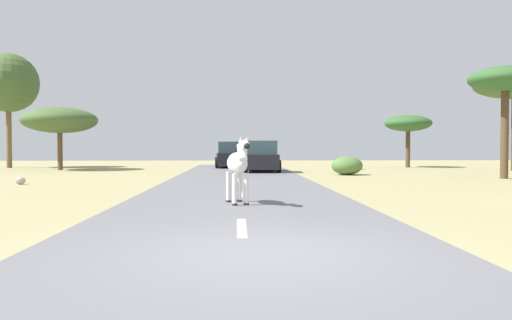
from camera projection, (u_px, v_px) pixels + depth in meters
ground_plane at (262, 256)px, 6.54m from camera, size 90.00×90.00×0.00m
road at (243, 254)px, 6.53m from camera, size 6.00×64.00×0.05m
lane_markings at (244, 271)px, 5.53m from camera, size 0.16×56.00×0.01m
zebra_0 at (238, 164)px, 12.01m from camera, size 0.69×1.72×1.64m
car_0 at (262, 157)px, 27.85m from camera, size 2.12×4.39×1.74m
car_1 at (230, 156)px, 33.30m from camera, size 2.20×4.43×1.74m
tree_0 at (60, 120)px, 30.44m from camera, size 4.58×4.58×3.91m
tree_1 at (505, 81)px, 22.23m from camera, size 3.24×3.24×5.10m
tree_2 at (8, 83)px, 33.52m from camera, size 4.03×4.03×7.85m
tree_3 at (408, 124)px, 34.38m from camera, size 3.24×3.24×3.66m
bush_1 at (347, 166)px, 25.26m from camera, size 1.61×1.45×0.96m
bush_2 at (353, 164)px, 31.54m from camera, size 1.08×0.97×0.65m
rock_0 at (20, 181)px, 18.86m from camera, size 0.38×0.27×0.30m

